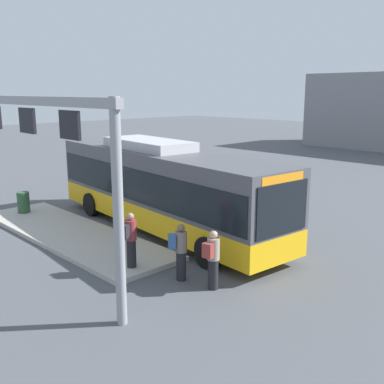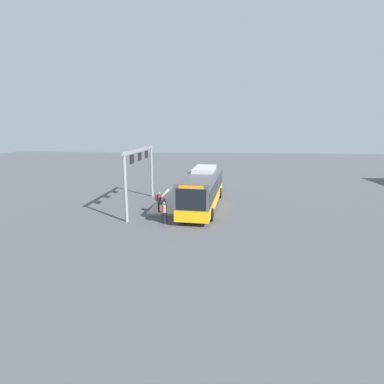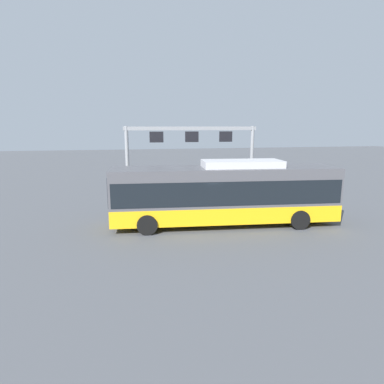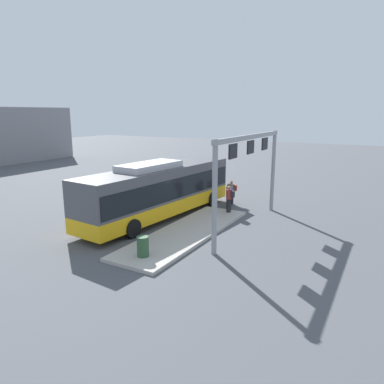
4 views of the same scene
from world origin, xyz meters
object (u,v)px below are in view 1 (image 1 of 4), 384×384
object	(u,v)px
person_boarding	(213,258)
person_waiting_mid	(130,239)
bus_main	(162,184)
trash_bin	(23,202)
person_waiting_near	(180,251)

from	to	relation	value
person_boarding	person_waiting_mid	size ratio (longest dim) A/B	1.00
bus_main	trash_bin	distance (m)	6.57
person_waiting_mid	trash_bin	bearing A→B (deg)	76.89
bus_main	trash_bin	size ratio (longest dim) A/B	13.26
person_waiting_mid	bus_main	bearing A→B (deg)	26.79
trash_bin	person_waiting_near	bearing A→B (deg)	1.50
person_boarding	person_waiting_near	bearing A→B (deg)	92.42
bus_main	person_boarding	world-z (taller)	bus_main
person_boarding	person_waiting_near	world-z (taller)	same
bus_main	person_boarding	distance (m)	5.78
person_boarding	trash_bin	world-z (taller)	person_boarding
person_waiting_mid	trash_bin	xyz separation A→B (m)	(-8.31, 0.41, -0.44)
bus_main	person_waiting_mid	xyz separation A→B (m)	(2.60, -3.44, -0.76)
person_boarding	trash_bin	bearing A→B (deg)	83.19
person_waiting_mid	trash_bin	size ratio (longest dim) A/B	1.86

